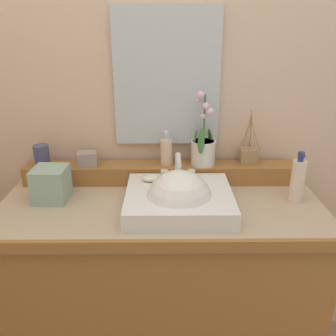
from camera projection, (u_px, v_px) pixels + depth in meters
wall_back at (161, 63)px, 1.64m from camera, size 3.16×0.20×2.79m
vanity_cabinet at (162, 293)px, 1.63m from camera, size 1.27×0.57×0.90m
back_ledge at (161, 173)px, 1.64m from camera, size 1.20×0.11×0.08m
sink_basin at (179, 202)px, 1.40m from camera, size 0.40×0.37×0.28m
soap_bar at (151, 178)px, 1.49m from camera, size 0.07×0.04×0.02m
potted_plant at (203, 148)px, 1.60m from camera, size 0.11×0.12×0.32m
soap_dispenser at (166, 151)px, 1.61m from camera, size 0.05×0.05×0.15m
tumbler_cup at (42, 156)px, 1.59m from camera, size 0.07×0.07×0.09m
reed_diffuser at (248, 155)px, 1.64m from camera, size 0.10×0.12×0.24m
trinket_box at (87, 159)px, 1.61m from camera, size 0.09×0.08×0.06m
lotion_bottle at (298, 180)px, 1.45m from camera, size 0.06×0.06×0.21m
tissue_box at (51, 184)px, 1.46m from camera, size 0.14×0.14×0.14m
mirror at (167, 78)px, 1.55m from camera, size 0.45×0.02×0.57m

